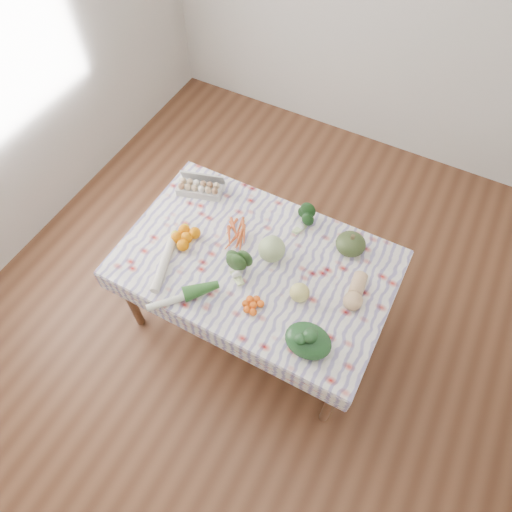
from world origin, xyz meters
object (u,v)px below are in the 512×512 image
dining_table (256,269)px  cabbage (272,249)px  butternut_squash (356,291)px  egg_carton (199,189)px  kabocha_squash (351,244)px  grapefruit (300,293)px

dining_table → cabbage: cabbage is taller
dining_table → butternut_squash: (0.62, 0.06, 0.14)m
egg_carton → butternut_squash: butternut_squash is taller
dining_table → egg_carton: (-0.60, 0.31, 0.12)m
kabocha_squash → dining_table: bearing=-143.4°
dining_table → grapefruit: grapefruit is taller
butternut_squash → dining_table: bearing=179.2°
dining_table → grapefruit: (0.34, -0.10, 0.14)m
dining_table → butternut_squash: size_ratio=6.65×
grapefruit → butternut_squash: bearing=30.0°
dining_table → grapefruit: size_ratio=13.96×
cabbage → grapefruit: 0.33m
cabbage → grapefruit: bearing=-33.6°
kabocha_squash → butternut_squash: 0.33m
dining_table → egg_carton: 0.68m
egg_carton → kabocha_squash: size_ratio=1.63×
butternut_squash → cabbage: bearing=172.0°
dining_table → butternut_squash: bearing=5.4°
cabbage → grapefruit: (0.27, -0.18, -0.03)m
egg_carton → cabbage: size_ratio=1.83×
egg_carton → kabocha_squash: bearing=-14.7°
dining_table → grapefruit: 0.38m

